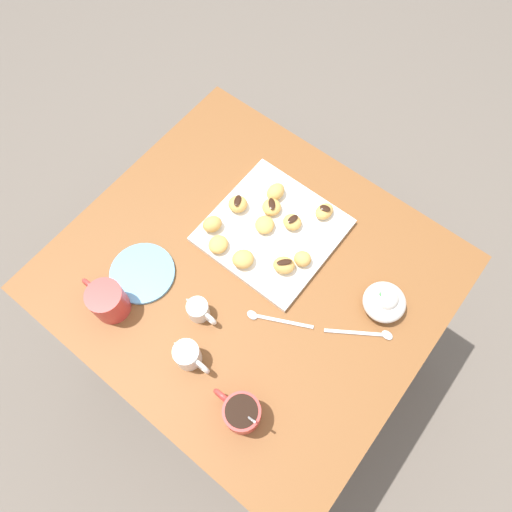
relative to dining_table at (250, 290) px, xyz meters
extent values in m
plane|color=#665B51|center=(0.00, 0.00, -0.57)|extent=(8.00, 8.00, 0.00)
cube|color=brown|center=(0.00, 0.00, 0.11)|extent=(0.92, 0.84, 0.04)
cube|color=brown|center=(-0.40, -0.36, -0.24)|extent=(0.07, 0.07, 0.67)
cube|color=brown|center=(0.40, -0.36, -0.24)|extent=(0.07, 0.07, 0.67)
cube|color=brown|center=(-0.40, 0.36, -0.24)|extent=(0.07, 0.07, 0.67)
cube|color=brown|center=(0.40, 0.36, -0.24)|extent=(0.07, 0.07, 0.67)
cube|color=white|center=(0.02, -0.13, 0.14)|extent=(0.32, 0.32, 0.02)
cylinder|color=red|center=(-0.20, 0.28, 0.17)|extent=(0.08, 0.08, 0.09)
torus|color=red|center=(-0.15, 0.28, 0.18)|extent=(0.06, 0.01, 0.06)
cylinder|color=black|center=(-0.20, 0.28, 0.21)|extent=(0.07, 0.07, 0.01)
cylinder|color=silver|center=(-0.22, 0.28, 0.21)|extent=(0.05, 0.01, 0.11)
cylinder|color=red|center=(0.20, 0.28, 0.18)|extent=(0.09, 0.09, 0.09)
torus|color=red|center=(0.26, 0.28, 0.18)|extent=(0.06, 0.01, 0.06)
cylinder|color=black|center=(0.20, 0.28, 0.22)|extent=(0.07, 0.07, 0.01)
cylinder|color=white|center=(-0.03, 0.26, 0.17)|extent=(0.06, 0.06, 0.07)
cone|color=white|center=(0.00, 0.26, 0.19)|extent=(0.02, 0.02, 0.02)
torus|color=white|center=(-0.07, 0.26, 0.17)|extent=(0.05, 0.01, 0.05)
cylinder|color=white|center=(-0.03, 0.26, 0.20)|extent=(0.05, 0.05, 0.01)
ellipsoid|color=white|center=(-0.31, -0.13, 0.16)|extent=(0.10, 0.10, 0.06)
sphere|color=silver|center=(-0.31, -0.13, 0.18)|extent=(0.06, 0.06, 0.06)
ellipsoid|color=green|center=(-0.30, -0.13, 0.20)|extent=(0.03, 0.03, 0.01)
cylinder|color=white|center=(0.03, 0.16, 0.16)|extent=(0.05, 0.05, 0.05)
cone|color=white|center=(0.05, 0.16, 0.17)|extent=(0.02, 0.02, 0.02)
torus|color=white|center=(-0.01, 0.16, 0.16)|extent=(0.04, 0.01, 0.04)
cylinder|color=black|center=(0.03, 0.16, 0.18)|extent=(0.04, 0.04, 0.01)
cylinder|color=#66A8DB|center=(0.21, 0.17, 0.13)|extent=(0.16, 0.16, 0.01)
cube|color=silver|center=(-0.30, -0.03, 0.13)|extent=(0.13, 0.09, 0.00)
ellipsoid|color=silver|center=(-0.36, -0.08, 0.13)|extent=(0.03, 0.02, 0.01)
cube|color=silver|center=(-0.14, 0.05, 0.13)|extent=(0.14, 0.07, 0.00)
ellipsoid|color=silver|center=(-0.08, 0.09, 0.13)|extent=(0.03, 0.02, 0.01)
ellipsoid|color=#DBA351|center=(0.08, -0.21, 0.16)|extent=(0.04, 0.06, 0.04)
ellipsoid|color=#DBA351|center=(0.03, -0.01, 0.16)|extent=(0.07, 0.07, 0.04)
ellipsoid|color=#DBA351|center=(-0.06, -0.06, 0.16)|extent=(0.07, 0.07, 0.04)
ellipsoid|color=black|center=(-0.06, -0.06, 0.18)|extent=(0.04, 0.04, 0.00)
ellipsoid|color=#DBA351|center=(0.06, -0.17, 0.16)|extent=(0.07, 0.07, 0.03)
ellipsoid|color=black|center=(0.06, -0.17, 0.18)|extent=(0.04, 0.04, 0.00)
ellipsoid|color=#DBA351|center=(-0.01, -0.17, 0.16)|extent=(0.05, 0.05, 0.03)
ellipsoid|color=black|center=(-0.01, -0.17, 0.18)|extent=(0.02, 0.03, 0.00)
ellipsoid|color=#DBA351|center=(0.10, 0.00, 0.16)|extent=(0.05, 0.06, 0.03)
ellipsoid|color=#DBA351|center=(0.04, -0.12, 0.16)|extent=(0.07, 0.07, 0.03)
ellipsoid|color=#DBA351|center=(0.14, -0.12, 0.16)|extent=(0.07, 0.07, 0.03)
ellipsoid|color=black|center=(0.14, -0.12, 0.18)|extent=(0.03, 0.04, 0.00)
ellipsoid|color=#DBA351|center=(-0.09, -0.10, 0.16)|extent=(0.06, 0.05, 0.03)
ellipsoid|color=#DBA351|center=(-0.05, -0.24, 0.16)|extent=(0.05, 0.06, 0.03)
ellipsoid|color=black|center=(-0.05, -0.24, 0.18)|extent=(0.03, 0.03, 0.00)
ellipsoid|color=#DBA351|center=(0.15, -0.03, 0.17)|extent=(0.06, 0.06, 0.04)
camera|label=1|loc=(-0.29, 0.34, 1.24)|focal=33.25mm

